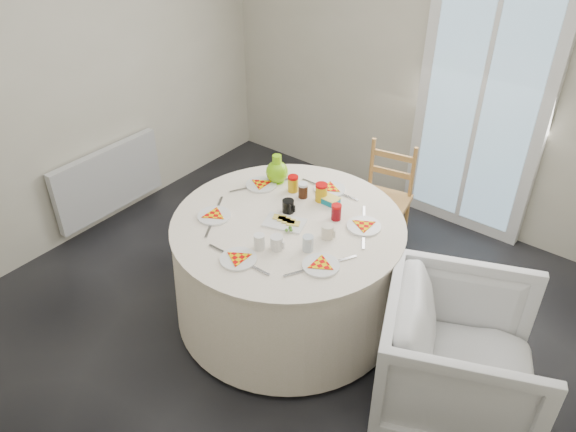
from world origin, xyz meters
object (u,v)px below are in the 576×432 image
Objects in this scene: table at (288,269)px; green_pitcher at (277,167)px; armchair at (460,356)px; radiator at (109,180)px; wooden_chair at (383,195)px.

table is 7.57× the size of green_pitcher.
armchair is at bearing -1.03° from table.
green_pitcher is at bearing 13.29° from radiator.
table is 1.75× the size of armchair.
radiator is at bearing -165.96° from green_pitcher.
wooden_chair is at bearing 57.30° from green_pitcher.
table is at bearing -42.73° from green_pitcher.
green_pitcher is at bearing -134.33° from wooden_chair.
armchair is 4.31× the size of green_pitcher.
table is 1.05m from wooden_chair.
radiator is 0.67× the size of table.
wooden_chair is 0.94m from green_pitcher.
wooden_chair is (1.96, 1.06, 0.09)m from radiator.
green_pitcher is (1.50, 0.35, 0.49)m from radiator.
table is 0.70m from green_pitcher.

